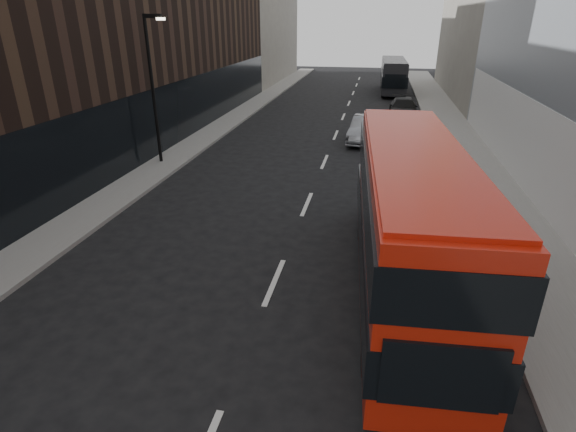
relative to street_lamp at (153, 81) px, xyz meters
The scene contains 10 objects.
sidewalk_right 17.69m from the street_lamp, 24.00° to the left, with size 3.00×80.00×0.15m, color slate.
sidewalk_left 8.12m from the street_lamp, 88.20° to the left, with size 2.00×80.00×0.15m, color slate.
building_left_mid 12.76m from the street_lamp, 105.29° to the left, with size 5.00×24.00×14.00m, color black.
building_left_far 34.24m from the street_lamp, 95.51° to the left, with size 5.00×20.00×13.00m, color slate.
street_lamp is the anchor object (origin of this frame).
red_bus 15.47m from the street_lamp, 39.97° to the right, with size 3.05×10.33×4.12m.
grey_bus 29.76m from the street_lamp, 66.09° to the left, with size 2.53×9.98×3.21m.
car_a 13.21m from the street_lamp, 26.23° to the right, with size 1.66×4.13×1.41m, color black.
car_b 12.63m from the street_lamp, 33.42° to the left, with size 1.62×4.64×1.53m, color gray.
car_c 19.49m from the street_lamp, 48.72° to the left, with size 2.03×5.00×1.45m, color black.
Camera 1 is at (2.53, -2.79, 6.99)m, focal length 28.00 mm.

